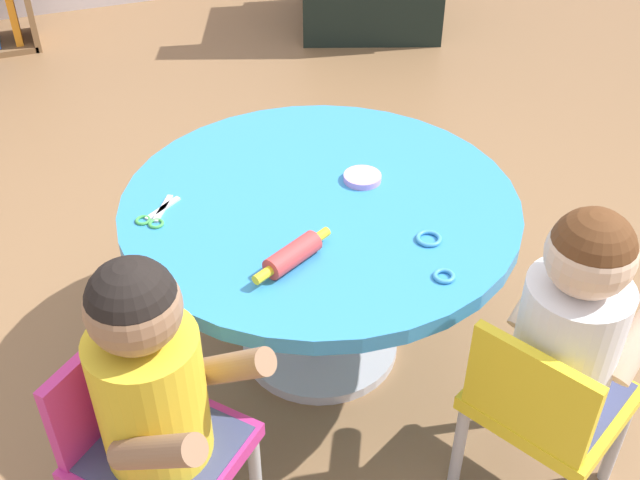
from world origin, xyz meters
The scene contains 11 objects.
ground_plane centered at (0.00, 0.00, 0.00)m, with size 10.00×10.00×0.00m, color olive.
craft_table centered at (0.00, 0.00, 0.41)m, with size 0.99×0.99×0.51m.
child_chair_left centered at (-0.53, -0.41, 0.31)m, with size 0.42×0.42×0.54m.
seated_child_left centered at (-0.51, -0.44, 0.53)m, with size 0.43×0.44×0.51m.
child_chair_right centered at (0.27, -0.62, 0.31)m, with size 0.40×0.40×0.54m.
seated_child_right centered at (0.31, -0.60, 0.53)m, with size 0.43×0.40×0.51m.
rolling_pin centered at (-0.15, -0.21, 0.54)m, with size 0.21×0.13×0.05m.
craft_scissors centered at (-0.39, 0.07, 0.52)m, with size 0.13×0.13×0.01m.
playdough_blob_0 centered at (0.13, 0.04, 0.52)m, with size 0.10×0.10×0.02m, color #CC99E5.
cookie_cutter_0 centered at (0.14, -0.38, 0.52)m, with size 0.05×0.05×0.01m, color #3F99D8.
cookie_cutter_1 centered at (0.17, -0.25, 0.52)m, with size 0.06×0.06×0.01m, color #3F99D8.
Camera 1 is at (-0.56, -1.45, 1.57)m, focal length 42.70 mm.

